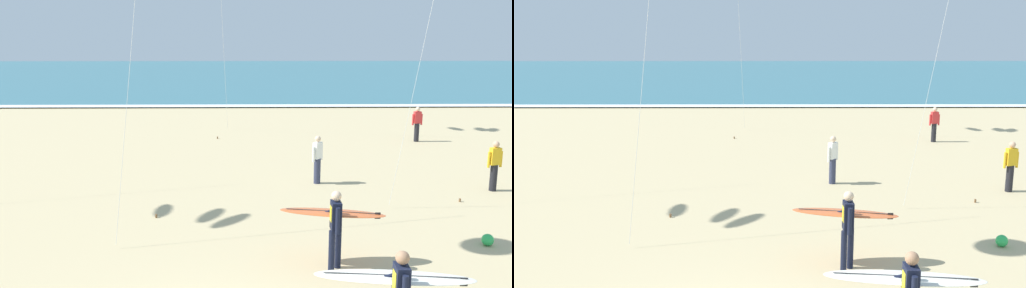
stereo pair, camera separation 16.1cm
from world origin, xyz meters
TOP-DOWN VIEW (x-y plane):
  - ocean_water at (0.00, 59.15)m, footprint 160.00×60.00m
  - shoreline_foam at (0.00, 29.45)m, footprint 160.00×1.27m
  - surfer_lead at (2.70, 0.66)m, footprint 2.57×0.95m
  - surfer_trailing at (2.22, 3.80)m, footprint 2.27×0.91m
  - bystander_white_top at (2.70, 10.35)m, footprint 0.37×0.38m
  - bystander_red_top at (8.12, 17.40)m, footprint 0.49×0.23m
  - bystander_yellow_top at (8.11, 9.39)m, footprint 0.49×0.24m
  - beach_ball at (5.99, 4.87)m, footprint 0.28×0.28m

SIDE VIEW (x-z plane):
  - ocean_water at x=0.00m, z-range 0.00..0.08m
  - shoreline_foam at x=0.00m, z-range 0.08..0.09m
  - beach_ball at x=5.99m, z-range 0.00..0.28m
  - bystander_white_top at x=2.70m, z-range 0.02..1.61m
  - bystander_red_top at x=8.12m, z-range 0.02..1.61m
  - bystander_yellow_top at x=8.11m, z-range 0.02..1.61m
  - surfer_trailing at x=2.22m, z-range 0.20..1.90m
  - surfer_lead at x=2.70m, z-range 0.20..1.90m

